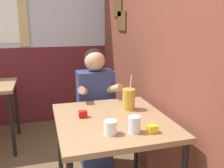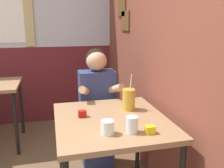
{
  "view_description": "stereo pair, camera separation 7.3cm",
  "coord_description": "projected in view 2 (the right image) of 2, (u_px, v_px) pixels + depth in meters",
  "views": [
    {
      "loc": [
        0.25,
        -1.28,
        1.45
      ],
      "look_at": [
        0.77,
        0.54,
        0.97
      ],
      "focal_mm": 40.0,
      "sensor_mm": 36.0,
      "label": 1
    },
    {
      "loc": [
        0.32,
        -1.29,
        1.45
      ],
      "look_at": [
        0.77,
        0.54,
        0.97
      ],
      "focal_mm": 40.0,
      "sensor_mm": 36.0,
      "label": 2
    }
  ],
  "objects": [
    {
      "name": "brick_wall_right",
      "position": [
        139.0,
        31.0,
        2.56
      ],
      "size": [
        0.08,
        4.35,
        2.7
      ],
      "color": "brown",
      "rests_on": "ground_plane"
    },
    {
      "name": "glass_center",
      "position": [
        108.0,
        127.0,
        1.56
      ],
      "size": [
        0.08,
        0.08,
        0.09
      ],
      "color": "silver",
      "rests_on": "main_table"
    },
    {
      "name": "glass_near_pitcher",
      "position": [
        132.0,
        125.0,
        1.57
      ],
      "size": [
        0.08,
        0.08,
        0.11
      ],
      "color": "silver",
      "rests_on": "main_table"
    },
    {
      "name": "main_table",
      "position": [
        111.0,
        128.0,
        1.84
      ],
      "size": [
        0.8,
        0.89,
        0.76
      ],
      "color": "#93704C",
      "rests_on": "ground_plane"
    },
    {
      "name": "condiment_ketchup",
      "position": [
        82.0,
        114.0,
        1.84
      ],
      "size": [
        0.06,
        0.04,
        0.05
      ],
      "color": "#B7140F",
      "rests_on": "main_table"
    },
    {
      "name": "cocktail_pitcher",
      "position": [
        129.0,
        99.0,
        1.98
      ],
      "size": [
        0.1,
        0.1,
        0.29
      ],
      "color": "gold",
      "rests_on": "main_table"
    },
    {
      "name": "person_seated",
      "position": [
        97.0,
        108.0,
        2.44
      ],
      "size": [
        0.42,
        0.4,
        1.2
      ],
      "color": "navy",
      "rests_on": "ground_plane"
    },
    {
      "name": "back_wall",
      "position": [
        24.0,
        28.0,
        3.4
      ],
      "size": [
        5.37,
        0.09,
        2.7
      ],
      "color": "silver",
      "rests_on": "ground_plane"
    },
    {
      "name": "condiment_mustard",
      "position": [
        150.0,
        130.0,
        1.57
      ],
      "size": [
        0.06,
        0.04,
        0.05
      ],
      "color": "yellow",
      "rests_on": "main_table"
    }
  ]
}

